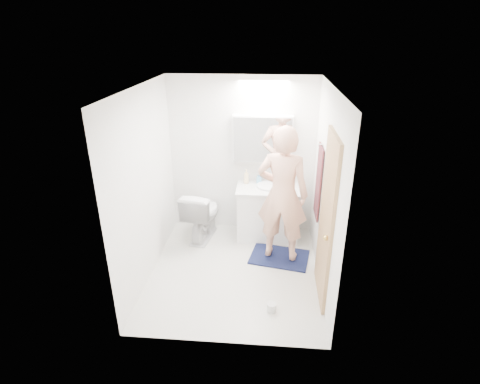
# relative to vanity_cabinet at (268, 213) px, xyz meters

# --- Properties ---
(floor) EXTENTS (2.50, 2.50, 0.00)m
(floor) POSITION_rel_vanity_cabinet_xyz_m (-0.42, -0.96, -0.39)
(floor) COLOR silver
(floor) RESTS_ON ground
(ceiling) EXTENTS (2.50, 2.50, 0.00)m
(ceiling) POSITION_rel_vanity_cabinet_xyz_m (-0.42, -0.96, 2.01)
(ceiling) COLOR white
(ceiling) RESTS_ON floor
(wall_back) EXTENTS (2.50, 0.00, 2.50)m
(wall_back) POSITION_rel_vanity_cabinet_xyz_m (-0.42, 0.29, 0.81)
(wall_back) COLOR white
(wall_back) RESTS_ON floor
(wall_front) EXTENTS (2.50, 0.00, 2.50)m
(wall_front) POSITION_rel_vanity_cabinet_xyz_m (-0.42, -2.21, 0.81)
(wall_front) COLOR white
(wall_front) RESTS_ON floor
(wall_left) EXTENTS (0.00, 2.50, 2.50)m
(wall_left) POSITION_rel_vanity_cabinet_xyz_m (-1.52, -0.96, 0.81)
(wall_left) COLOR white
(wall_left) RESTS_ON floor
(wall_right) EXTENTS (0.00, 2.50, 2.50)m
(wall_right) POSITION_rel_vanity_cabinet_xyz_m (0.68, -0.96, 0.81)
(wall_right) COLOR white
(wall_right) RESTS_ON floor
(vanity_cabinet) EXTENTS (0.90, 0.55, 0.78)m
(vanity_cabinet) POSITION_rel_vanity_cabinet_xyz_m (0.00, 0.00, 0.00)
(vanity_cabinet) COLOR white
(vanity_cabinet) RESTS_ON floor
(countertop) EXTENTS (0.95, 0.58, 0.04)m
(countertop) POSITION_rel_vanity_cabinet_xyz_m (0.00, -0.00, 0.41)
(countertop) COLOR white
(countertop) RESTS_ON vanity_cabinet
(sink_basin) EXTENTS (0.36, 0.36, 0.03)m
(sink_basin) POSITION_rel_vanity_cabinet_xyz_m (0.00, 0.03, 0.45)
(sink_basin) COLOR white
(sink_basin) RESTS_ON countertop
(faucet) EXTENTS (0.02, 0.02, 0.16)m
(faucet) POSITION_rel_vanity_cabinet_xyz_m (0.00, 0.22, 0.51)
(faucet) COLOR silver
(faucet) RESTS_ON countertop
(medicine_cabinet) EXTENTS (0.88, 0.14, 0.70)m
(medicine_cabinet) POSITION_rel_vanity_cabinet_xyz_m (-0.12, 0.21, 1.11)
(medicine_cabinet) COLOR white
(medicine_cabinet) RESTS_ON wall_back
(mirror_panel) EXTENTS (0.84, 0.01, 0.66)m
(mirror_panel) POSITION_rel_vanity_cabinet_xyz_m (-0.12, 0.13, 1.11)
(mirror_panel) COLOR silver
(mirror_panel) RESTS_ON medicine_cabinet
(toilet) EXTENTS (0.58, 0.84, 0.79)m
(toilet) POSITION_rel_vanity_cabinet_xyz_m (-1.00, -0.11, 0.01)
(toilet) COLOR white
(toilet) RESTS_ON floor
(bath_rug) EXTENTS (0.89, 0.69, 0.02)m
(bath_rug) POSITION_rel_vanity_cabinet_xyz_m (0.18, -0.60, -0.38)
(bath_rug) COLOR #131C3D
(bath_rug) RESTS_ON floor
(person) EXTENTS (0.75, 0.57, 1.86)m
(person) POSITION_rel_vanity_cabinet_xyz_m (0.18, -0.60, 0.59)
(person) COLOR #E2A387
(person) RESTS_ON bath_rug
(door) EXTENTS (0.04, 0.80, 2.00)m
(door) POSITION_rel_vanity_cabinet_xyz_m (0.66, -1.31, 0.61)
(door) COLOR tan
(door) RESTS_ON wall_right
(door_knob) EXTENTS (0.06, 0.06, 0.06)m
(door_knob) POSITION_rel_vanity_cabinet_xyz_m (0.62, -1.61, 0.56)
(door_knob) COLOR gold
(door_knob) RESTS_ON door
(towel) EXTENTS (0.02, 0.42, 1.00)m
(towel) POSITION_rel_vanity_cabinet_xyz_m (0.66, -0.41, 0.71)
(towel) COLOR black
(towel) RESTS_ON wall_right
(towel_hook) EXTENTS (0.07, 0.02, 0.02)m
(towel_hook) POSITION_rel_vanity_cabinet_xyz_m (0.65, -0.41, 1.23)
(towel_hook) COLOR silver
(towel_hook) RESTS_ON wall_right
(soap_bottle_a) EXTENTS (0.09, 0.09, 0.22)m
(soap_bottle_a) POSITION_rel_vanity_cabinet_xyz_m (-0.35, 0.15, 0.54)
(soap_bottle_a) COLOR beige
(soap_bottle_a) RESTS_ON countertop
(soap_bottle_b) EXTENTS (0.08, 0.09, 0.16)m
(soap_bottle_b) POSITION_rel_vanity_cabinet_xyz_m (-0.15, 0.18, 0.51)
(soap_bottle_b) COLOR #61A8D1
(soap_bottle_b) RESTS_ON countertop
(toothbrush_cup) EXTENTS (0.12, 0.12, 0.08)m
(toothbrush_cup) POSITION_rel_vanity_cabinet_xyz_m (0.16, 0.16, 0.47)
(toothbrush_cup) COLOR #4256C6
(toothbrush_cup) RESTS_ON countertop
(toilet_paper_roll) EXTENTS (0.11, 0.11, 0.10)m
(toilet_paper_roll) POSITION_rel_vanity_cabinet_xyz_m (0.08, -1.70, -0.34)
(toilet_paper_roll) COLOR silver
(toilet_paper_roll) RESTS_ON floor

